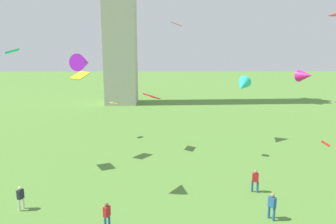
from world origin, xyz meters
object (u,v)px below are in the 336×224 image
kite_flying_2 (176,24)px  kite_flying_10 (12,51)px  kite_flying_0 (305,76)px  kite_flying_3 (326,144)px  kite_flying_4 (243,85)px  person_0 (107,214)px  person_3 (21,197)px  kite_flying_9 (114,103)px  kite_flying_6 (152,96)px  person_1 (272,205)px  kite_flying_1 (83,63)px  person_2 (255,180)px  kite_flying_5 (80,76)px

kite_flying_2 → kite_flying_10: kite_flying_2 is taller
kite_flying_0 → kite_flying_3: kite_flying_0 is taller
kite_flying_0 → kite_flying_3: (-1.64, -8.21, -4.01)m
kite_flying_4 → kite_flying_0: bearing=-23.1°
kite_flying_2 → kite_flying_4: bearing=-130.3°
kite_flying_10 → kite_flying_4: bearing=-94.3°
kite_flying_3 → kite_flying_4: size_ratio=0.43×
kite_flying_2 → kite_flying_4: (7.51, 5.34, -6.24)m
person_0 → kite_flying_2: size_ratio=1.67×
person_3 → kite_flying_4: (18.18, 15.53, 5.42)m
kite_flying_0 → kite_flying_9: size_ratio=1.84×
person_3 → kite_flying_4: 24.52m
kite_flying_9 → person_0: bearing=-126.2°
kite_flying_6 → kite_flying_9: 6.45m
kite_flying_4 → kite_flying_9: kite_flying_4 is taller
person_1 → kite_flying_9: bearing=2.8°
person_0 → kite_flying_1: kite_flying_1 is taller
person_0 → kite_flying_10: size_ratio=0.86×
person_1 → kite_flying_10: 23.20m
kite_flying_0 → person_2: bearing=-153.5°
kite_flying_4 → person_2: bearing=-70.8°
person_1 → kite_flying_2: bearing=-5.4°
person_1 → kite_flying_9: kite_flying_9 is taller
kite_flying_5 → kite_flying_10: kite_flying_10 is taller
person_0 → kite_flying_1: 10.29m
kite_flying_4 → kite_flying_9: size_ratio=2.50×
kite_flying_9 → person_2: bearing=-92.2°
person_2 → kite_flying_1: size_ratio=0.88×
kite_flying_10 → kite_flying_9: bearing=-60.5°
kite_flying_4 → kite_flying_6: 10.32m
kite_flying_2 → person_1: bearing=130.5°
person_1 → kite_flying_3: bearing=-86.5°
person_1 → kite_flying_9: 22.51m
kite_flying_0 → kite_flying_5: (-20.93, 0.17, 0.01)m
person_1 → person_3: (-16.37, 1.40, -0.06)m
kite_flying_5 → kite_flying_10: bearing=147.2°
person_0 → kite_flying_5: kite_flying_5 is taller
person_0 → kite_flying_10: bearing=71.5°
person_0 → kite_flying_4: bearing=-5.6°
kite_flying_0 → person_1: bearing=-142.6°
person_2 → kite_flying_2: kite_flying_2 is taller
person_3 → kite_flying_1: 9.93m
kite_flying_5 → kite_flying_3: bearing=-87.3°
kite_flying_2 → kite_flying_10: 14.13m
person_3 → kite_flying_2: (10.68, 10.19, 11.66)m
person_3 → kite_flying_0: 25.82m
kite_flying_0 → kite_flying_10: bearing=162.2°
kite_flying_9 → person_3: bearing=-145.7°
kite_flying_1 → kite_flying_6: 11.54m
person_2 → kite_flying_2: size_ratio=1.75×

